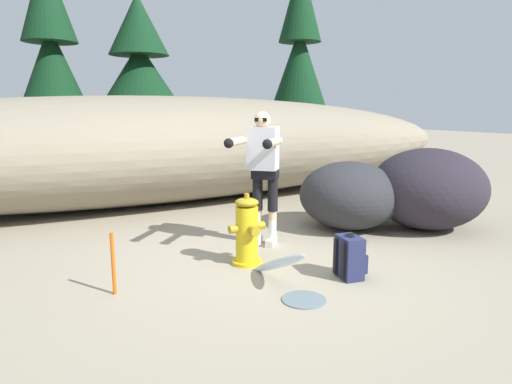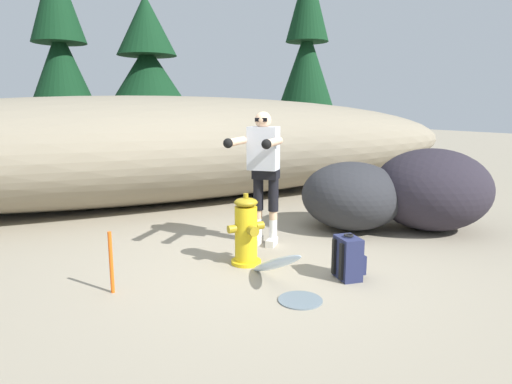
{
  "view_description": "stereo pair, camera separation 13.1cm",
  "coord_description": "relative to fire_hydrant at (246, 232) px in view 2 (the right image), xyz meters",
  "views": [
    {
      "loc": [
        -2.41,
        -4.21,
        1.73
      ],
      "look_at": [
        0.1,
        0.4,
        0.75
      ],
      "focal_mm": 31.53,
      "sensor_mm": 36.0,
      "label": 1
    },
    {
      "loc": [
        -2.3,
        -4.27,
        1.73
      ],
      "look_at": [
        0.1,
        0.4,
        0.75
      ],
      "focal_mm": 31.53,
      "sensor_mm": 36.0,
      "label": 2
    }
  ],
  "objects": [
    {
      "name": "ground_plane",
      "position": [
        0.18,
        -0.09,
        -0.39
      ],
      "size": [
        56.0,
        56.0,
        0.04
      ],
      "primitive_type": "cube",
      "color": "gray"
    },
    {
      "name": "pine_tree_left",
      "position": [
        -0.99,
        10.15,
        2.79
      ],
      "size": [
        2.34,
        2.34,
        6.02
      ],
      "color": "#47331E",
      "rests_on": "ground_plane"
    },
    {
      "name": "hydrant_water_jet",
      "position": [
        -0.0,
        -0.72,
        -0.2
      ],
      "size": [
        0.41,
        1.18,
        0.53
      ],
      "color": "silver",
      "rests_on": "ground_plane"
    },
    {
      "name": "spare_backpack",
      "position": [
        0.74,
        -0.88,
        -0.16
      ],
      "size": [
        0.32,
        0.33,
        0.47
      ],
      "rotation": [
        0.0,
        0.0,
        6.1
      ],
      "color": "#23284C",
      "rests_on": "ground_plane"
    },
    {
      "name": "boulder_mid",
      "position": [
        3.02,
        0.12,
        0.21
      ],
      "size": [
        2.15,
        2.12,
        1.17
      ],
      "primitive_type": "ellipsoid",
      "rotation": [
        0.0,
        0.0,
        1.15
      ],
      "color": "#28232C",
      "rests_on": "ground_plane"
    },
    {
      "name": "dirt_embankment",
      "position": [
        0.18,
        3.91,
        0.61
      ],
      "size": [
        13.99,
        3.2,
        1.96
      ],
      "primitive_type": "ellipsoid",
      "color": "gray",
      "rests_on": "ground_plane"
    },
    {
      "name": "pine_tree_center",
      "position": [
        1.38,
        9.6,
        2.61
      ],
      "size": [
        2.73,
        2.73,
        5.05
      ],
      "color": "#47331E",
      "rests_on": "ground_plane"
    },
    {
      "name": "boulder_large",
      "position": [
        2.02,
        0.66,
        0.12
      ],
      "size": [
        1.8,
        1.82,
        0.98
      ],
      "primitive_type": "ellipsoid",
      "rotation": [
        0.0,
        0.0,
        0.31
      ],
      "color": "#2A2B2F",
      "rests_on": "ground_plane"
    },
    {
      "name": "survey_stake",
      "position": [
        -1.49,
        -0.15,
        -0.07
      ],
      "size": [
        0.04,
        0.04,
        0.6
      ],
      "primitive_type": "cylinder",
      "color": "#E55914",
      "rests_on": "ground_plane"
    },
    {
      "name": "utility_worker",
      "position": [
        0.49,
        0.51,
        0.71
      ],
      "size": [
        0.96,
        0.96,
        1.69
      ],
      "rotation": [
        0.0,
        0.0,
        -2.35
      ],
      "color": "beige",
      "rests_on": "ground_plane"
    },
    {
      "name": "pine_tree_right",
      "position": [
        5.28,
        6.85,
        2.84
      ],
      "size": [
        1.88,
        1.88,
        5.84
      ],
      "color": "#47331E",
      "rests_on": "ground_plane"
    },
    {
      "name": "fire_hydrant",
      "position": [
        0.0,
        0.0,
        0.0
      ],
      "size": [
        0.43,
        0.39,
        0.81
      ],
      "color": "gold",
      "rests_on": "ground_plane"
    }
  ]
}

